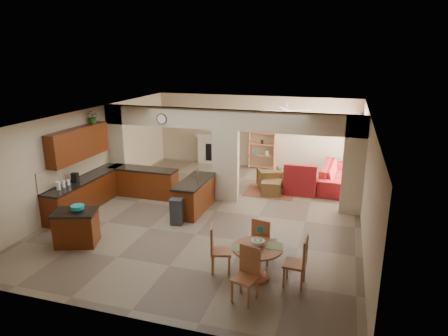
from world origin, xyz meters
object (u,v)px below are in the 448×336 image
(armchair, at_px, (269,178))
(dining_table, at_px, (257,257))
(sofa, at_px, (338,176))
(kitchen_island, at_px, (76,228))

(armchair, bearing_deg, dining_table, 74.39)
(sofa, relative_size, armchair, 3.50)
(sofa, bearing_deg, armchair, 113.90)
(sofa, xyz_separation_m, armchair, (-2.19, -0.81, -0.04))
(kitchen_island, xyz_separation_m, armchair, (3.62, 5.34, -0.07))
(dining_table, xyz_separation_m, sofa, (1.40, 6.38, -0.08))
(dining_table, xyz_separation_m, armchair, (-0.79, 5.56, -0.12))
(kitchen_island, height_order, armchair, kitchen_island)
(kitchen_island, bearing_deg, sofa, 27.40)
(dining_table, height_order, sofa, sofa)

